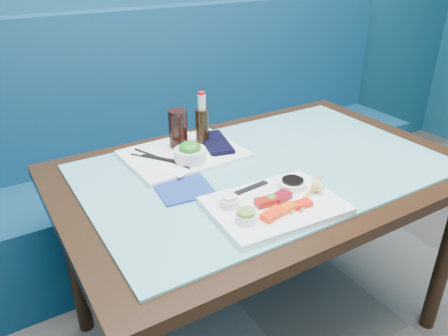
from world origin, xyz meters
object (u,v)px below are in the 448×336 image
dining_table (264,189)px  blue_napkin (183,188)px  cola_glass (178,129)px  cola_bottle_body (202,128)px  seaweed_bowl (190,155)px  booth_bench (168,169)px  sashimi_plate (275,206)px  serving_tray (183,154)px

dining_table → blue_napkin: (-0.31, 0.00, 0.09)m
cola_glass → cola_bottle_body: cola_glass is taller
cola_bottle_body → seaweed_bowl: bearing=-133.5°
seaweed_bowl → cola_bottle_body: cola_bottle_body is taller
seaweed_bowl → cola_bottle_body: (0.12, 0.12, 0.03)m
cola_glass → blue_napkin: size_ratio=0.85×
booth_bench → seaweed_bowl: size_ratio=27.04×
sashimi_plate → booth_bench: bearing=86.2°
booth_bench → serving_tray: booth_bench is taller
serving_tray → sashimi_plate: bearing=-84.1°
dining_table → cola_glass: bearing=125.5°
seaweed_bowl → booth_bench: bearing=72.9°
seaweed_bowl → cola_glass: cola_glass is taller
sashimi_plate → cola_bottle_body: size_ratio=2.60×
seaweed_bowl → cola_bottle_body: bearing=46.5°
seaweed_bowl → cola_glass: 0.14m
dining_table → seaweed_bowl: seaweed_bowl is taller
serving_tray → seaweed_bowl: size_ratio=3.65×
sashimi_plate → cola_bottle_body: (0.04, 0.50, 0.06)m
blue_napkin → cola_bottle_body: bearing=50.8°
booth_bench → sashimi_plate: (-0.14, -1.08, 0.39)m
booth_bench → dining_table: bearing=-90.0°
sashimi_plate → seaweed_bowl: (-0.08, 0.38, 0.03)m
serving_tray → blue_napkin: (-0.11, -0.21, -0.00)m
booth_bench → cola_bottle_body: (-0.10, -0.57, 0.46)m
blue_napkin → serving_tray: bearing=63.4°
cola_glass → blue_napkin: 0.30m
dining_table → sashimi_plate: size_ratio=3.72×
cola_glass → blue_napkin: cola_glass is taller
cola_glass → booth_bench: bearing=71.0°
serving_tray → seaweed_bowl: seaweed_bowl is taller
sashimi_plate → blue_napkin: bearing=129.6°
dining_table → serving_tray: serving_tray is taller
blue_napkin → sashimi_plate: bearing=-53.9°
sashimi_plate → cola_glass: size_ratio=2.68×
cola_glass → cola_bottle_body: (0.10, -0.01, -0.01)m
serving_tray → seaweed_bowl: (-0.01, -0.07, 0.03)m
cola_bottle_body → blue_napkin: cola_bottle_body is taller
serving_tray → cola_glass: size_ratio=2.89×
serving_tray → cola_bottle_body: cola_bottle_body is taller
booth_bench → cola_glass: booth_bench is taller
dining_table → blue_napkin: bearing=179.3°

